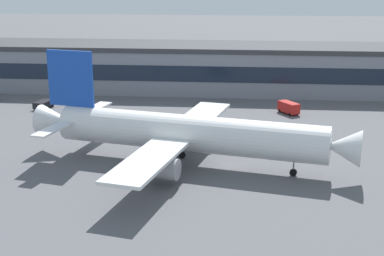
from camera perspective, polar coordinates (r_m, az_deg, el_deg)
The scene contains 5 objects.
ground_plane at distance 88.68m, azimuth 3.67°, elevation -3.98°, with size 600.00×600.00×0.00m, color #56565B.
terminal_building at distance 142.69m, azimuth 4.41°, elevation 6.18°, with size 176.59×18.34×11.90m.
airliner at distance 87.95m, azimuth -0.79°, elevation -0.50°, with size 53.11×45.29×17.52m.
crew_van at distance 121.95m, azimuth 9.96°, elevation 2.12°, with size 4.69×5.56×2.55m.
pushback_tractor at distance 129.24m, azimuth -15.02°, elevation 2.41°, with size 3.66×5.28×1.75m.
Camera 1 is at (1.98, -83.31, 30.34)m, focal length 51.80 mm.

